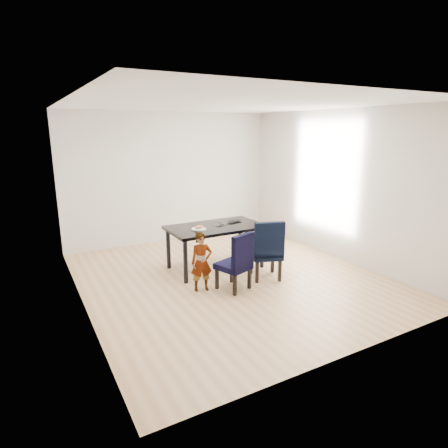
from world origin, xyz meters
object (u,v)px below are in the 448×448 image
child (202,262)px  plate (199,229)px  dining_table (216,247)px  chair_right (266,249)px  laptop (233,221)px  chair_left (233,261)px

child → plate: (0.28, 0.66, 0.32)m
dining_table → plate: (-0.34, -0.07, 0.38)m
child → plate: bearing=79.7°
chair_right → laptop: bearing=113.9°
dining_table → laptop: (0.42, 0.13, 0.39)m
chair_left → plate: bearing=81.9°
dining_table → chair_left: (-0.18, -0.92, 0.07)m
plate → laptop: (0.76, 0.20, 0.00)m
dining_table → child: (-0.62, -0.73, 0.06)m
chair_right → plate: size_ratio=3.90×
chair_left → chair_right: chair_right is taller
child → dining_table: bearing=62.1°
child → plate: size_ratio=3.53×
chair_left → plate: size_ratio=3.55×
dining_table → chair_right: size_ratio=1.65×
dining_table → plate: size_ratio=6.42×
chair_left → laptop: bearing=41.3°
chair_right → child: chair_right is taller
chair_right → plate: chair_right is taller
dining_table → chair_left: bearing=-101.3°
chair_right → plate: bearing=158.8°
dining_table → chair_right: (0.49, -0.78, 0.11)m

